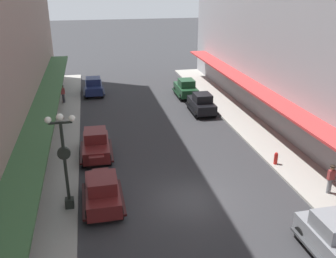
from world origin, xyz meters
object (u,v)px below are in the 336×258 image
(parked_car_5, at_px, (102,190))
(pedestrian_0, at_px, (63,94))
(parked_car_3, at_px, (96,144))
(parked_car_4, at_px, (94,86))
(parked_car_1, at_px, (336,239))
(pedestrian_1, at_px, (331,179))
(parked_car_2, at_px, (186,88))
(parked_car_0, at_px, (202,103))
(lamp_post_with_clock, at_px, (64,158))
(fire_hydrant, at_px, (276,158))

(parked_car_5, height_order, pedestrian_0, parked_car_5)
(parked_car_3, bearing_deg, parked_car_4, 89.16)
(parked_car_4, bearing_deg, parked_car_1, -70.76)
(parked_car_5, relative_size, pedestrian_1, 2.56)
(parked_car_1, distance_m, parked_car_2, 24.34)
(parked_car_0, height_order, lamp_post_with_clock, lamp_post_with_clock)
(parked_car_5, bearing_deg, parked_car_1, -32.33)
(lamp_post_with_clock, bearing_deg, pedestrian_1, -6.29)
(fire_hydrant, relative_size, pedestrian_0, 0.49)
(pedestrian_0, bearing_deg, parked_car_3, -77.61)
(parked_car_0, bearing_deg, parked_car_3, -143.21)
(parked_car_5, distance_m, lamp_post_with_clock, 2.67)
(fire_hydrant, bearing_deg, parked_car_2, 96.44)
(parked_car_0, distance_m, lamp_post_with_clock, 17.30)
(parked_car_1, xyz_separation_m, pedestrian_0, (-12.35, 24.40, 0.07))
(lamp_post_with_clock, bearing_deg, parked_car_4, 85.12)
(parked_car_4, bearing_deg, parked_car_2, -16.29)
(parked_car_3, height_order, pedestrian_0, parked_car_3)
(parked_car_3, bearing_deg, parked_car_1, -51.41)
(parked_car_0, xyz_separation_m, pedestrian_0, (-12.20, 5.22, 0.07))
(parked_car_2, bearing_deg, parked_car_1, -89.37)
(parked_car_0, distance_m, fire_hydrant, 10.99)
(parked_car_2, relative_size, fire_hydrant, 5.21)
(parked_car_1, height_order, pedestrian_0, parked_car_1)
(parked_car_1, bearing_deg, parked_car_5, 147.67)
(parked_car_0, xyz_separation_m, parked_car_5, (-9.35, -13.17, 0.00))
(parked_car_2, bearing_deg, parked_car_3, -127.42)
(lamp_post_with_clock, bearing_deg, parked_car_0, 49.89)
(parked_car_0, height_order, parked_car_3, same)
(parked_car_2, xyz_separation_m, lamp_post_with_clock, (-10.94, -18.28, 2.04))
(parked_car_0, bearing_deg, parked_car_1, -89.56)
(lamp_post_with_clock, distance_m, pedestrian_0, 18.50)
(parked_car_1, height_order, parked_car_4, same)
(parked_car_0, bearing_deg, pedestrian_1, -78.72)
(parked_car_5, xyz_separation_m, fire_hydrant, (11.04, 2.32, -0.38))
(parked_car_2, relative_size, lamp_post_with_clock, 0.83)
(pedestrian_0, bearing_deg, parked_car_1, -63.16)
(pedestrian_1, bearing_deg, parked_car_5, 173.01)
(pedestrian_0, bearing_deg, fire_hydrant, -49.18)
(parked_car_2, bearing_deg, parked_car_0, -88.65)
(fire_hydrant, xyz_separation_m, pedestrian_0, (-13.89, 16.08, 0.45))
(parked_car_0, bearing_deg, pedestrian_0, 156.84)
(fire_hydrant, distance_m, pedestrian_1, 4.04)
(parked_car_2, xyz_separation_m, pedestrian_1, (3.05, -19.83, 0.07))
(fire_hydrant, bearing_deg, parked_car_3, 161.44)
(parked_car_0, xyz_separation_m, pedestrian_1, (2.93, -14.68, 0.07))
(parked_car_2, bearing_deg, pedestrian_0, 179.67)
(parked_car_5, bearing_deg, parked_car_3, 91.36)
(lamp_post_with_clock, bearing_deg, parked_car_1, -28.35)
(parked_car_0, height_order, fire_hydrant, parked_car_0)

